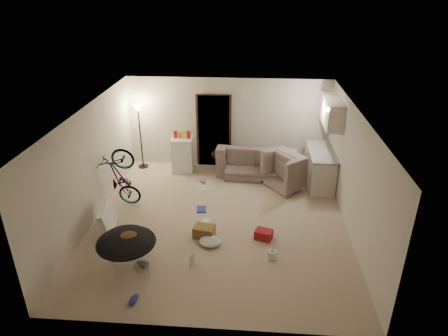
# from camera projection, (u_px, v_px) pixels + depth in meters

# --- Properties ---
(floor) EXTENTS (5.50, 6.00, 0.02)m
(floor) POSITION_uv_depth(u_px,v_px,m) (219.00, 221.00, 8.82)
(floor) COLOR #B7A38C
(floor) RESTS_ON ground
(ceiling) EXTENTS (5.50, 6.00, 0.02)m
(ceiling) POSITION_uv_depth(u_px,v_px,m) (219.00, 112.00, 7.74)
(ceiling) COLOR white
(ceiling) RESTS_ON wall_back
(wall_back) EXTENTS (5.50, 0.02, 2.50)m
(wall_back) POSITION_uv_depth(u_px,v_px,m) (228.00, 123.00, 10.99)
(wall_back) COLOR beige
(wall_back) RESTS_ON floor
(wall_front) EXTENTS (5.50, 0.02, 2.50)m
(wall_front) POSITION_uv_depth(u_px,v_px,m) (200.00, 263.00, 5.57)
(wall_front) COLOR beige
(wall_front) RESTS_ON floor
(wall_left) EXTENTS (0.02, 6.00, 2.50)m
(wall_left) POSITION_uv_depth(u_px,v_px,m) (90.00, 166.00, 8.47)
(wall_left) COLOR beige
(wall_left) RESTS_ON floor
(wall_right) EXTENTS (0.02, 6.00, 2.50)m
(wall_right) POSITION_uv_depth(u_px,v_px,m) (354.00, 175.00, 8.09)
(wall_right) COLOR beige
(wall_right) RESTS_ON floor
(doorway) EXTENTS (0.85, 0.10, 2.04)m
(doorway) POSITION_uv_depth(u_px,v_px,m) (214.00, 131.00, 11.08)
(doorway) COLOR black
(doorway) RESTS_ON floor
(door_trim) EXTENTS (0.97, 0.04, 2.10)m
(door_trim) POSITION_uv_depth(u_px,v_px,m) (214.00, 131.00, 11.06)
(door_trim) COLOR #321E11
(door_trim) RESTS_ON floor
(floor_lamp) EXTENTS (0.28, 0.28, 1.81)m
(floor_lamp) POSITION_uv_depth(u_px,v_px,m) (139.00, 123.00, 10.81)
(floor_lamp) COLOR black
(floor_lamp) RESTS_ON floor
(kitchen_counter) EXTENTS (0.60, 1.50, 0.88)m
(kitchen_counter) POSITION_uv_depth(u_px,v_px,m) (320.00, 168.00, 10.26)
(kitchen_counter) COLOR beige
(kitchen_counter) RESTS_ON floor
(counter_top) EXTENTS (0.64, 1.54, 0.04)m
(counter_top) POSITION_uv_depth(u_px,v_px,m) (322.00, 152.00, 10.07)
(counter_top) COLOR gray
(counter_top) RESTS_ON kitchen_counter
(kitchen_uppers) EXTENTS (0.38, 1.40, 0.65)m
(kitchen_uppers) POSITION_uv_depth(u_px,v_px,m) (332.00, 112.00, 9.61)
(kitchen_uppers) COLOR beige
(kitchen_uppers) RESTS_ON wall_right
(sofa) EXTENTS (2.16, 0.97, 0.62)m
(sofa) POSITION_uv_depth(u_px,v_px,m) (256.00, 163.00, 10.84)
(sofa) COLOR #323932
(sofa) RESTS_ON floor
(armchair) EXTENTS (1.38, 1.40, 0.69)m
(armchair) POSITION_uv_depth(u_px,v_px,m) (293.00, 172.00, 10.27)
(armchair) COLOR #323932
(armchair) RESTS_ON floor
(bicycle) EXTENTS (1.55, 0.70, 0.89)m
(bicycle) POSITION_uv_depth(u_px,v_px,m) (122.00, 190.00, 9.25)
(bicycle) COLOR black
(bicycle) RESTS_ON floor
(book_asset) EXTENTS (0.28, 0.25, 0.02)m
(book_asset) POSITION_uv_depth(u_px,v_px,m) (190.00, 266.00, 7.41)
(book_asset) COLOR maroon
(book_asset) RESTS_ON floor
(mini_fridge) EXTENTS (0.58, 0.58, 0.95)m
(mini_fridge) POSITION_uv_depth(u_px,v_px,m) (183.00, 154.00, 10.99)
(mini_fridge) COLOR white
(mini_fridge) RESTS_ON floor
(snack_box_0) EXTENTS (0.11, 0.08, 0.30)m
(snack_box_0) POSITION_uv_depth(u_px,v_px,m) (176.00, 136.00, 10.78)
(snack_box_0) COLOR maroon
(snack_box_0) RESTS_ON mini_fridge
(snack_box_1) EXTENTS (0.10, 0.08, 0.30)m
(snack_box_1) POSITION_uv_depth(u_px,v_px,m) (180.00, 136.00, 10.77)
(snack_box_1) COLOR orange
(snack_box_1) RESTS_ON mini_fridge
(snack_box_2) EXTENTS (0.10, 0.07, 0.30)m
(snack_box_2) POSITION_uv_depth(u_px,v_px,m) (184.00, 136.00, 10.76)
(snack_box_2) COLOR yellow
(snack_box_2) RESTS_ON mini_fridge
(snack_box_3) EXTENTS (0.10, 0.07, 0.30)m
(snack_box_3) POSITION_uv_depth(u_px,v_px,m) (189.00, 136.00, 10.76)
(snack_box_3) COLOR maroon
(snack_box_3) RESTS_ON mini_fridge
(saucer_chair) EXTENTS (1.07, 1.07, 0.76)m
(saucer_chair) POSITION_uv_depth(u_px,v_px,m) (127.00, 247.00, 7.22)
(saucer_chair) COLOR silver
(saucer_chair) RESTS_ON floor
(hoodie) EXTENTS (0.60, 0.56, 0.22)m
(hoodie) POSITION_uv_depth(u_px,v_px,m) (128.00, 238.00, 7.10)
(hoodie) COLOR #523A1C
(hoodie) RESTS_ON saucer_chair
(sofa_drape) EXTENTS (0.61, 0.53, 0.28)m
(sofa_drape) POSITION_uv_depth(u_px,v_px,m) (222.00, 155.00, 10.80)
(sofa_drape) COLOR black
(sofa_drape) RESTS_ON sofa
(tv_box) EXTENTS (0.40, 0.96, 0.63)m
(tv_box) POSITION_uv_depth(u_px,v_px,m) (107.00, 218.00, 8.34)
(tv_box) COLOR silver
(tv_box) RESTS_ON floor
(drink_case_a) EXTENTS (0.47, 0.37, 0.24)m
(drink_case_a) POSITION_uv_depth(u_px,v_px,m) (204.00, 231.00, 8.24)
(drink_case_a) COLOR brown
(drink_case_a) RESTS_ON floor
(drink_case_b) EXTENTS (0.40, 0.34, 0.20)m
(drink_case_b) POSITION_uv_depth(u_px,v_px,m) (264.00, 234.00, 8.18)
(drink_case_b) COLOR maroon
(drink_case_b) RESTS_ON floor
(juicer) EXTENTS (0.18, 0.18, 0.25)m
(juicer) POSITION_uv_depth(u_px,v_px,m) (272.00, 254.00, 7.58)
(juicer) COLOR silver
(juicer) RESTS_ON floor
(newspaper) EXTENTS (0.60, 0.68, 0.01)m
(newspaper) POSITION_uv_depth(u_px,v_px,m) (206.00, 185.00, 10.34)
(newspaper) COLOR #B9B4AA
(newspaper) RESTS_ON floor
(book_blue) EXTENTS (0.24, 0.31, 0.03)m
(book_blue) POSITION_uv_depth(u_px,v_px,m) (201.00, 209.00, 9.24)
(book_blue) COLOR #293596
(book_blue) RESTS_ON floor
(book_white) EXTENTS (0.23, 0.27, 0.02)m
(book_white) POSITION_uv_depth(u_px,v_px,m) (206.00, 222.00, 8.77)
(book_white) COLOR silver
(book_white) RESTS_ON floor
(shoe_1) EXTENTS (0.27, 0.30, 0.11)m
(shoe_1) POSITION_uv_depth(u_px,v_px,m) (203.00, 181.00, 10.45)
(shoe_1) COLOR slate
(shoe_1) RESTS_ON floor
(shoe_2) EXTENTS (0.16, 0.29, 0.10)m
(shoe_2) POSITION_uv_depth(u_px,v_px,m) (134.00, 300.00, 6.58)
(shoe_2) COLOR #293596
(shoe_2) RESTS_ON floor
(shoe_3) EXTENTS (0.30, 0.14, 0.11)m
(shoe_3) POSITION_uv_depth(u_px,v_px,m) (142.00, 263.00, 7.43)
(shoe_3) COLOR slate
(shoe_3) RESTS_ON floor
(clothes_lump_b) EXTENTS (0.48, 0.43, 0.14)m
(clothes_lump_b) POSITION_uv_depth(u_px,v_px,m) (266.00, 179.00, 10.51)
(clothes_lump_b) COLOR black
(clothes_lump_b) RESTS_ON floor
(clothes_lump_c) EXTENTS (0.51, 0.46, 0.14)m
(clothes_lump_c) POSITION_uv_depth(u_px,v_px,m) (210.00, 241.00, 8.02)
(clothes_lump_c) COLOR silver
(clothes_lump_c) RESTS_ON floor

